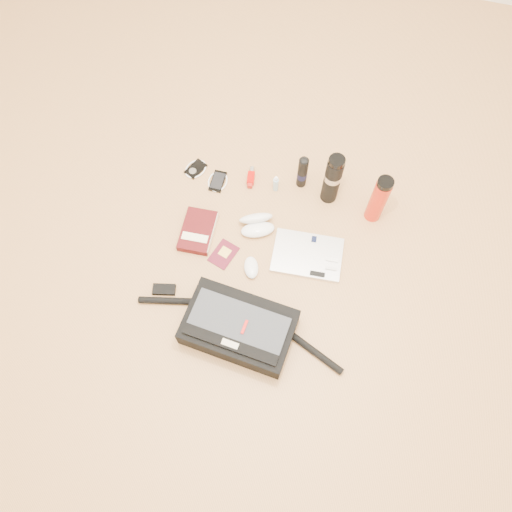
% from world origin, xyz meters
% --- Properties ---
extents(ground, '(4.00, 4.00, 0.00)m').
position_xyz_m(ground, '(0.00, 0.00, 0.00)').
color(ground, '#B9834D').
rests_on(ground, ground).
extents(messenger_bag, '(0.91, 0.31, 0.13)m').
position_xyz_m(messenger_bag, '(-0.02, -0.29, 0.06)').
color(messenger_bag, black).
rests_on(messenger_bag, ground).
extents(laptop, '(0.32, 0.24, 0.03)m').
position_xyz_m(laptop, '(0.19, 0.12, 0.01)').
color(laptop, silver).
rests_on(laptop, ground).
extents(book, '(0.15, 0.22, 0.04)m').
position_xyz_m(book, '(-0.32, 0.10, 0.02)').
color(book, '#400A0C').
rests_on(book, ground).
extents(passport, '(0.13, 0.15, 0.01)m').
position_xyz_m(passport, '(-0.18, 0.03, 0.00)').
color(passport, '#500D1C').
rests_on(passport, ground).
extents(mouse, '(0.10, 0.12, 0.03)m').
position_xyz_m(mouse, '(-0.04, -0.01, 0.02)').
color(mouse, white).
rests_on(mouse, ground).
extents(sunglasses_case, '(0.20, 0.18, 0.09)m').
position_xyz_m(sunglasses_case, '(-0.07, 0.20, 0.03)').
color(sunglasses_case, white).
rests_on(sunglasses_case, ground).
extents(ipod, '(0.12, 0.12, 0.01)m').
position_xyz_m(ipod, '(-0.44, 0.43, 0.01)').
color(ipod, black).
rests_on(ipod, ground).
extents(phone, '(0.09, 0.12, 0.01)m').
position_xyz_m(phone, '(-0.32, 0.39, 0.01)').
color(phone, black).
rests_on(phone, ground).
extents(inhaler, '(0.04, 0.11, 0.03)m').
position_xyz_m(inhaler, '(-0.17, 0.45, 0.01)').
color(inhaler, '#BC0500').
rests_on(inhaler, ground).
extents(spray_bottle, '(0.03, 0.03, 0.10)m').
position_xyz_m(spray_bottle, '(-0.04, 0.42, 0.04)').
color(spray_bottle, '#96BED1').
rests_on(spray_bottle, ground).
extents(aerosol_can, '(0.06, 0.06, 0.20)m').
position_xyz_m(aerosol_can, '(0.07, 0.48, 0.10)').
color(aerosol_can, black).
rests_on(aerosol_can, ground).
extents(thermos_black, '(0.09, 0.09, 0.30)m').
position_xyz_m(thermos_black, '(0.21, 0.45, 0.15)').
color(thermos_black, black).
rests_on(thermos_black, ground).
extents(thermos_red, '(0.10, 0.10, 0.28)m').
position_xyz_m(thermos_red, '(0.43, 0.40, 0.14)').
color(thermos_red, red).
rests_on(thermos_red, ground).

